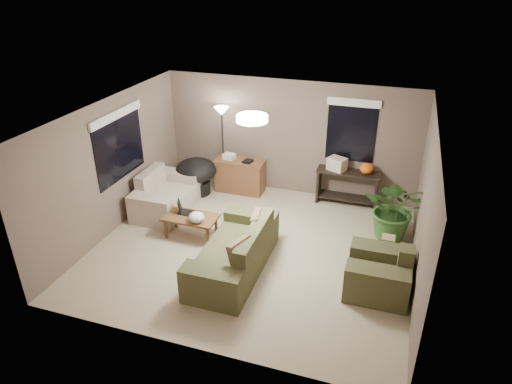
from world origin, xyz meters
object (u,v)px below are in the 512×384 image
(floor_lamp, at_px, (222,121))
(armchair, at_px, (379,274))
(main_sofa, at_px, (236,254))
(papasan_chair, at_px, (196,174))
(console_table, at_px, (347,185))
(loveseat, at_px, (165,196))
(coffee_table, at_px, (191,219))
(cat_scratching_post, at_px, (386,251))
(houseplant, at_px, (395,215))
(desk, at_px, (240,176))

(floor_lamp, bearing_deg, armchair, -35.46)
(floor_lamp, bearing_deg, main_sofa, -64.42)
(armchair, distance_m, papasan_chair, 4.68)
(armchair, distance_m, console_table, 2.88)
(armchair, bearing_deg, loveseat, 163.49)
(armchair, height_order, papasan_chair, armchair)
(loveseat, distance_m, papasan_chair, 0.96)
(armchair, xyz_separation_m, coffee_table, (-3.47, 0.52, 0.06))
(papasan_chair, distance_m, cat_scratching_post, 4.43)
(loveseat, bearing_deg, console_table, 21.92)
(main_sofa, bearing_deg, console_table, 64.17)
(houseplant, bearing_deg, papasan_chair, 172.57)
(armchair, bearing_deg, floor_lamp, 144.54)
(coffee_table, height_order, cat_scratching_post, cat_scratching_post)
(desk, height_order, houseplant, houseplant)
(floor_lamp, bearing_deg, coffee_table, -85.62)
(console_table, height_order, floor_lamp, floor_lamp)
(main_sofa, relative_size, coffee_table, 2.20)
(houseplant, bearing_deg, armchair, -94.35)
(cat_scratching_post, bearing_deg, armchair, -94.74)
(papasan_chair, relative_size, floor_lamp, 0.47)
(console_table, bearing_deg, main_sofa, -115.83)
(desk, relative_size, cat_scratching_post, 2.20)
(main_sofa, relative_size, floor_lamp, 1.15)
(floor_lamp, bearing_deg, console_table, 3.12)
(main_sofa, xyz_separation_m, desk, (-0.94, 2.78, 0.08))
(floor_lamp, relative_size, houseplant, 1.58)
(loveseat, xyz_separation_m, coffee_table, (0.95, -0.79, 0.06))
(loveseat, bearing_deg, floor_lamp, 57.97)
(console_table, xyz_separation_m, cat_scratching_post, (0.96, -1.92, -0.22))
(desk, distance_m, cat_scratching_post, 3.76)
(papasan_chair, height_order, houseplant, houseplant)
(coffee_table, relative_size, floor_lamp, 0.52)
(console_table, xyz_separation_m, floor_lamp, (-2.74, -0.15, 1.16))
(loveseat, bearing_deg, main_sofa, -35.19)
(papasan_chair, relative_size, cat_scratching_post, 1.81)
(floor_lamp, distance_m, cat_scratching_post, 4.32)
(main_sofa, xyz_separation_m, houseplant, (2.43, 1.84, 0.18))
(main_sofa, height_order, floor_lamp, floor_lamp)
(armchair, distance_m, cat_scratching_post, 0.81)
(houseplant, relative_size, cat_scratching_post, 2.42)
(floor_lamp, bearing_deg, loveseat, -122.03)
(desk, distance_m, console_table, 2.35)
(armchair, distance_m, floor_lamp, 4.64)
(console_table, bearing_deg, armchair, -71.97)
(armchair, xyz_separation_m, papasan_chair, (-4.12, 2.21, 0.17))
(armchair, xyz_separation_m, desk, (-3.24, 2.59, 0.08))
(main_sofa, xyz_separation_m, console_table, (1.41, 2.92, 0.14))
(console_table, height_order, houseplant, houseplant)
(papasan_chair, bearing_deg, houseplant, -7.43)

